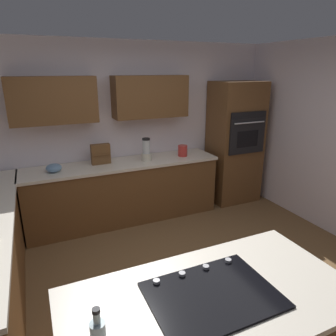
{
  "coord_description": "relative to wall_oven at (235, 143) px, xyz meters",
  "views": [
    {
      "loc": [
        1.25,
        2.43,
        2.2
      ],
      "look_at": [
        -0.23,
        -0.87,
        1.03
      ],
      "focal_mm": 32.75,
      "sensor_mm": 36.0,
      "label": 1
    }
  ],
  "objects": [
    {
      "name": "wall_back",
      "position": [
        1.91,
        -0.34,
        0.4
      ],
      "size": [
        6.0,
        0.44,
        2.6
      ],
      "color": "silver",
      "rests_on": "ground"
    },
    {
      "name": "cooktop",
      "position": [
        2.23,
        2.87,
        -0.1
      ],
      "size": [
        0.76,
        0.56,
        0.03
      ],
      "color": "black",
      "rests_on": "island_top"
    },
    {
      "name": "kettle",
      "position": [
        1.0,
        0.03,
        -0.02
      ],
      "size": [
        0.14,
        0.14,
        0.17
      ],
      "primitive_type": "cylinder",
      "color": "red",
      "rests_on": "countertop_back"
    },
    {
      "name": "ground_plane",
      "position": [
        1.85,
        1.72,
        -1.01
      ],
      "size": [
        14.0,
        14.0,
        0.0
      ],
      "primitive_type": "plane",
      "color": "brown"
    },
    {
      "name": "countertop_back",
      "position": [
        1.95,
        -0.0,
        -0.13
      ],
      "size": [
        2.84,
        0.64,
        0.04
      ],
      "primitive_type": "cube",
      "color": "silver",
      "rests_on": "lower_cabinets_back"
    },
    {
      "name": "blender",
      "position": [
        1.6,
        0.03,
        0.04
      ],
      "size": [
        0.15,
        0.15,
        0.34
      ],
      "color": "beige",
      "rests_on": "countertop_back"
    },
    {
      "name": "lower_cabinets_back",
      "position": [
        1.95,
        -0.0,
        -0.58
      ],
      "size": [
        2.8,
        0.6,
        0.86
      ],
      "primitive_type": "cube",
      "color": "brown",
      "rests_on": "ground"
    },
    {
      "name": "island_top",
      "position": [
        2.23,
        2.87,
        -0.13
      ],
      "size": [
        1.79,
        0.92,
        0.04
      ],
      "primitive_type": "cube",
      "color": "silver",
      "rests_on": "island_base"
    },
    {
      "name": "mixing_bowl",
      "position": [
        2.9,
        0.03,
        -0.05
      ],
      "size": [
        0.2,
        0.2,
        0.11
      ],
      "primitive_type": "ellipsoid",
      "color": "#668CB2",
      "rests_on": "countertop_back"
    },
    {
      "name": "wall_oven",
      "position": [
        0.0,
        0.0,
        0.0
      ],
      "size": [
        0.8,
        0.66,
        2.01
      ],
      "color": "brown",
      "rests_on": "ground"
    },
    {
      "name": "spice_rack",
      "position": [
        2.25,
        -0.08,
        0.03
      ],
      "size": [
        0.27,
        0.11,
        0.29
      ],
      "color": "brown",
      "rests_on": "countertop_back"
    }
  ]
}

